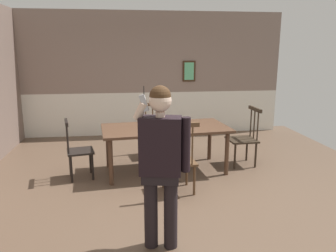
% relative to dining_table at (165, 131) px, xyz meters
% --- Properties ---
extents(ground_plane, '(7.12, 7.12, 0.00)m').
position_rel_dining_table_xyz_m(ground_plane, '(0.04, -0.64, -0.69)').
color(ground_plane, brown).
extents(room_back_partition, '(6.16, 0.17, 2.88)m').
position_rel_dining_table_xyz_m(room_back_partition, '(0.04, 2.60, 0.70)').
color(room_back_partition, gray).
rests_on(room_back_partition, ground_plane).
extents(dining_table, '(2.15, 1.20, 0.76)m').
position_rel_dining_table_xyz_m(dining_table, '(0.00, 0.00, 0.00)').
color(dining_table, '#4C3323').
rests_on(dining_table, ground_plane).
extents(chair_near_window, '(0.48, 0.48, 0.95)m').
position_rel_dining_table_xyz_m(chair_near_window, '(-1.41, -0.14, -0.23)').
color(chair_near_window, black).
rests_on(chair_near_window, ground_plane).
extents(chair_by_doorway, '(0.50, 0.50, 1.03)m').
position_rel_dining_table_xyz_m(chair_by_doorway, '(1.42, 0.13, -0.20)').
color(chair_by_doorway, '#2D2319').
rests_on(chair_by_doorway, ground_plane).
extents(chair_at_table_head, '(0.55, 0.55, 1.00)m').
position_rel_dining_table_xyz_m(chair_at_table_head, '(-0.09, 0.89, -0.21)').
color(chair_at_table_head, '#513823').
rests_on(chair_at_table_head, ground_plane).
extents(chair_opposite_corner, '(0.50, 0.50, 1.06)m').
position_rel_dining_table_xyz_m(chair_opposite_corner, '(0.08, -0.89, -0.20)').
color(chair_opposite_corner, '#513823').
rests_on(chair_opposite_corner, ground_plane).
extents(person_figure, '(0.56, 0.30, 1.69)m').
position_rel_dining_table_xyz_m(person_figure, '(-0.32, -2.20, 0.29)').
color(person_figure, black).
rests_on(person_figure, ground_plane).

